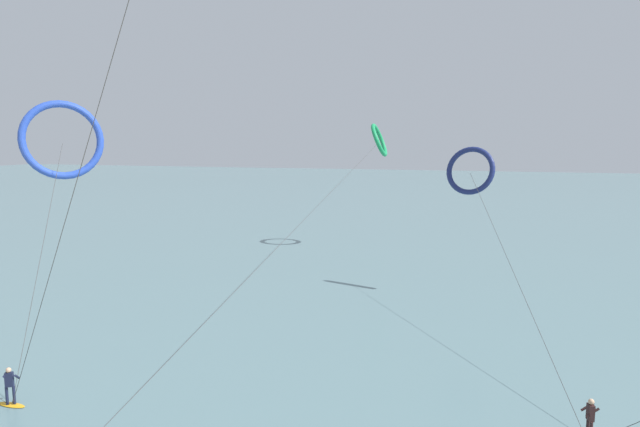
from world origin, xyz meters
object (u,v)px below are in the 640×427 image
at_px(kite_cobalt, 62,140).
at_px(kite_emerald, 379,140).
at_px(surfer_teal, 590,423).
at_px(surfer_amber, 10,389).
at_px(kite_navy, 470,171).

height_order(kite_cobalt, kite_emerald, kite_cobalt).
bearing_deg(kite_cobalt, surfer_teal, -55.70).
relative_size(surfer_amber, kite_navy, 0.08).
bearing_deg(kite_navy, surfer_amber, -110.63).
distance_m(surfer_teal, kite_cobalt, 27.95).
height_order(surfer_teal, kite_emerald, kite_emerald).
height_order(surfer_amber, kite_cobalt, kite_cobalt).
distance_m(surfer_teal, kite_navy, 21.68).
xyz_separation_m(surfer_teal, kite_navy, (-5.10, 19.36, 8.33)).
relative_size(surfer_teal, kite_emerald, 0.04).
height_order(surfer_amber, kite_emerald, kite_emerald).
xyz_separation_m(surfer_teal, kite_emerald, (-14.72, 34.84, 10.50)).
relative_size(surfer_teal, kite_navy, 0.08).
height_order(surfer_teal, kite_cobalt, kite_cobalt).
xyz_separation_m(surfer_amber, kite_navy, (18.03, 23.42, 8.33)).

